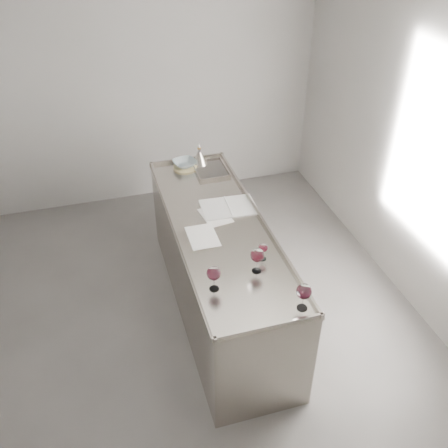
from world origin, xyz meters
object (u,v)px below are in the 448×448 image
object	(u,v)px
wine_glass_left	(214,274)
wine_glass_middle	(257,256)
counter	(219,268)
notebook	(229,207)
wine_funnel	(200,158)
wine_glass_small	(263,248)
ceramic_bowl	(185,163)
wine_glass_right	(304,292)

from	to	relation	value
wine_glass_left	wine_glass_middle	size ratio (longest dim) A/B	0.98
counter	notebook	distance (m)	0.55
wine_glass_middle	wine_funnel	distance (m)	1.71
wine_glass_left	wine_funnel	xyz separation A→B (m)	(0.35, 1.81, -0.07)
wine_glass_small	counter	bearing A→B (deg)	111.03
counter	wine_glass_left	xyz separation A→B (m)	(-0.24, -0.73, 0.61)
counter	wine_glass_small	world-z (taller)	wine_glass_small
wine_glass_middle	ceramic_bowl	bearing A→B (deg)	95.49
wine_glass_left	wine_glass_small	world-z (taller)	wine_glass_left
wine_glass_small	wine_glass_middle	bearing A→B (deg)	-126.88
wine_glass_middle	wine_glass_small	size ratio (longest dim) A/B	1.39
notebook	ceramic_bowl	world-z (taller)	ceramic_bowl
counter	notebook	size ratio (longest dim) A/B	4.94
wine_glass_small	ceramic_bowl	bearing A→B (deg)	99.13
wine_glass_left	wine_glass_small	bearing A→B (deg)	26.28
wine_glass_middle	notebook	world-z (taller)	wine_glass_middle
wine_glass_right	wine_funnel	bearing A→B (deg)	94.49
wine_glass_middle	wine_funnel	xyz separation A→B (m)	(-0.00, 1.71, -0.07)
wine_glass_small	wine_funnel	world-z (taller)	wine_funnel
wine_glass_middle	ceramic_bowl	size ratio (longest dim) A/B	0.90
wine_glass_small	notebook	xyz separation A→B (m)	(-0.04, 0.75, -0.10)
wine_glass_left	wine_funnel	world-z (taller)	wine_funnel
wine_glass_middle	wine_glass_left	bearing A→B (deg)	-164.31
counter	wine_glass_left	distance (m)	0.98
wine_glass_right	wine_glass_small	distance (m)	0.57
wine_glass_small	ceramic_bowl	world-z (taller)	wine_glass_small
counter	ceramic_bowl	size ratio (longest dim) A/B	10.77
wine_glass_left	notebook	distance (m)	1.05
counter	wine_funnel	distance (m)	1.21
wine_funnel	wine_glass_small	bearing A→B (deg)	-86.68
wine_glass_left	ceramic_bowl	bearing A→B (deg)	83.88
wine_glass_small	ceramic_bowl	xyz separation A→B (m)	(-0.25, 1.56, -0.06)
wine_glass_left	wine_glass_small	distance (m)	0.49
counter	wine_glass_middle	size ratio (longest dim) A/B	11.92
counter	wine_funnel	xyz separation A→B (m)	(0.11, 1.08, 0.54)
ceramic_bowl	wine_funnel	distance (m)	0.16
wine_glass_middle	wine_funnel	size ratio (longest dim) A/B	0.89
ceramic_bowl	wine_glass_right	bearing A→B (deg)	-81.24
wine_funnel	notebook	bearing A→B (deg)	-86.73
counter	ceramic_bowl	distance (m)	1.17
ceramic_bowl	wine_glass_small	bearing A→B (deg)	-80.87
notebook	counter	bearing A→B (deg)	-120.60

